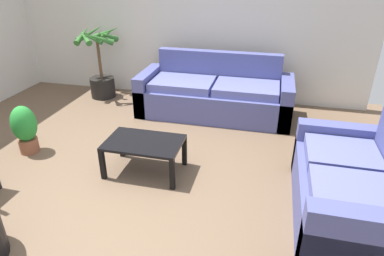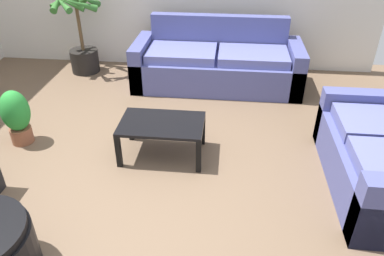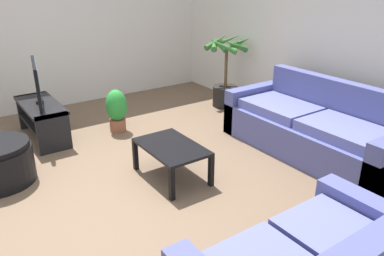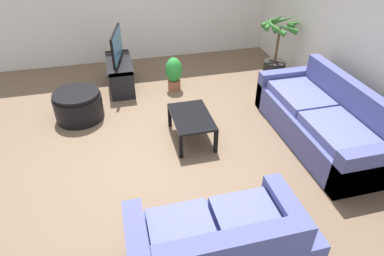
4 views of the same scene
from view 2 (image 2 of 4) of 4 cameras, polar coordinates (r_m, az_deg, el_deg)
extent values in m
plane|color=brown|center=(3.53, -8.89, -8.60)|extent=(6.60, 6.60, 0.00)
cube|color=#4C518C|center=(5.25, 3.83, 8.68)|extent=(2.29, 0.90, 0.42)
cube|color=#4C518C|center=(5.45, 4.20, 14.55)|extent=(1.93, 0.16, 0.48)
cube|color=#4C518C|center=(5.36, -7.66, 10.07)|extent=(0.18, 0.90, 0.62)
cube|color=#4C518C|center=(5.29, 15.50, 8.90)|extent=(0.18, 0.90, 0.62)
cube|color=#5D63A4|center=(5.15, -1.57, 11.46)|extent=(0.93, 0.66, 0.12)
cube|color=#5D63A4|center=(5.12, 9.42, 10.92)|extent=(0.93, 0.66, 0.12)
cube|color=#4C518C|center=(3.77, 27.31, -5.39)|extent=(0.90, 1.59, 0.42)
cube|color=#4C518C|center=(4.27, 24.87, 1.34)|extent=(0.90, 0.18, 0.62)
cube|color=#5D63A4|center=(3.85, 26.26, 0.58)|extent=(0.66, 0.57, 0.12)
cube|color=black|center=(3.68, -4.70, 0.67)|extent=(0.84, 0.54, 0.03)
cube|color=black|center=(3.68, -11.28, -3.53)|extent=(0.05, 0.05, 0.36)
cube|color=black|center=(3.54, 1.02, -4.39)|extent=(0.05, 0.05, 0.36)
cube|color=black|center=(4.07, -9.43, 0.41)|extent=(0.05, 0.05, 0.36)
cube|color=black|center=(3.94, 1.67, -0.22)|extent=(0.05, 0.05, 0.36)
cylinder|color=black|center=(5.96, -16.19, 9.95)|extent=(0.42, 0.42, 0.34)
cylinder|color=brown|center=(5.81, -16.95, 14.56)|extent=(0.05, 0.05, 0.67)
cone|color=#316D2A|center=(5.61, -15.35, 18.32)|extent=(0.13, 0.47, 0.26)
cone|color=#316D2A|center=(5.80, -19.97, 18.00)|extent=(0.13, 0.50, 0.27)
cone|color=#316D2A|center=(5.63, -19.41, 17.73)|extent=(0.37, 0.34, 0.24)
cone|color=#316D2A|center=(5.55, -18.13, 17.76)|extent=(0.37, 0.13, 0.22)
cone|color=#316D2A|center=(5.49, -16.95, 17.80)|extent=(0.45, 0.36, 0.26)
cylinder|color=brown|center=(4.43, -24.78, -0.94)|extent=(0.23, 0.23, 0.18)
ellipsoid|color=#298E34|center=(4.29, -25.66, 2.40)|extent=(0.30, 0.30, 0.45)
camera|label=1|loc=(0.66, 81.66, -7.38)|focal=31.36mm
camera|label=3|loc=(2.79, 72.39, 6.84)|focal=35.40mm
camera|label=4|loc=(3.90, 70.94, 22.18)|focal=31.15mm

